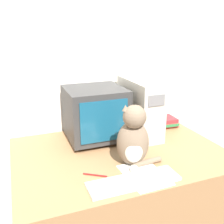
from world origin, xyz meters
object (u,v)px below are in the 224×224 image
object	(u,v)px
crt_monitor	(95,113)
computer_tower	(140,107)
pen	(95,175)
keyboard	(134,181)
cat	(133,139)
book_stack	(166,121)

from	to	relation	value
crt_monitor	computer_tower	size ratio (longest dim) A/B	0.85
pen	crt_monitor	bearing A→B (deg)	71.93
computer_tower	keyboard	distance (m)	0.71
cat	pen	size ratio (longest dim) A/B	3.15
cat	pen	world-z (taller)	cat
book_stack	pen	distance (m)	0.94
crt_monitor	computer_tower	world-z (taller)	computer_tower
cat	book_stack	bearing A→B (deg)	61.56
book_stack	crt_monitor	bearing A→B (deg)	-175.63
book_stack	computer_tower	bearing A→B (deg)	-166.09
cat	pen	distance (m)	0.30
keyboard	computer_tower	bearing A→B (deg)	61.17
computer_tower	crt_monitor	bearing A→B (deg)	176.11
book_stack	pen	world-z (taller)	book_stack
crt_monitor	computer_tower	xyz separation A→B (m)	(0.34, -0.02, 0.01)
cat	crt_monitor	bearing A→B (deg)	120.96
crt_monitor	computer_tower	bearing A→B (deg)	-3.89
crt_monitor	book_stack	distance (m)	0.65
book_stack	pen	bearing A→B (deg)	-146.11
keyboard	book_stack	world-z (taller)	book_stack
book_stack	pen	xyz separation A→B (m)	(-0.78, -0.53, -0.03)
crt_monitor	pen	size ratio (longest dim) A/B	3.37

